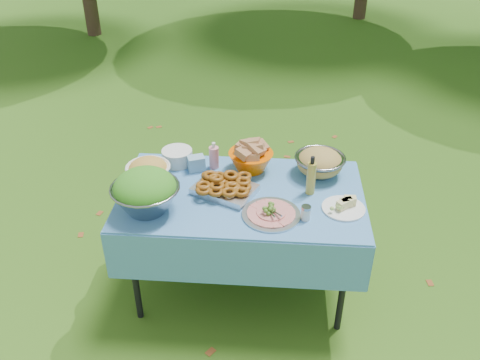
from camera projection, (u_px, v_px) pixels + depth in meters
name	position (u px, v px, depth m)	size (l,w,h in m)	color
ground	(241.00, 285.00, 3.46)	(80.00, 80.00, 0.00)	black
picnic_table	(241.00, 242.00, 3.26)	(1.46, 0.86, 0.76)	#84D0FF
salad_bowl	(145.00, 192.00, 2.84)	(0.39, 0.39, 0.25)	gray
pasta_bowl_white	(148.00, 170.00, 3.13)	(0.27, 0.27, 0.15)	white
plate_stack	(177.00, 157.00, 3.32)	(0.20, 0.20, 0.10)	white
wipes_box	(196.00, 163.00, 3.25)	(0.11, 0.08, 0.10)	#81B1CE
sanitizer_bottle	(214.00, 155.00, 3.25)	(0.06, 0.06, 0.18)	pink
bread_bowl	(251.00, 157.00, 3.23)	(0.29, 0.29, 0.19)	#EE5C00
pasta_bowl_steel	(320.00, 162.00, 3.19)	(0.32, 0.32, 0.17)	gray
fried_tray	(225.00, 187.00, 3.04)	(0.35, 0.25, 0.08)	silver
charcuterie_platter	(271.00, 210.00, 2.84)	(0.33, 0.33, 0.08)	silver
oil_bottle	(311.00, 175.00, 2.99)	(0.06, 0.06, 0.25)	#AB9736
cheese_plate	(344.00, 204.00, 2.90)	(0.25, 0.25, 0.07)	white
shaker	(306.00, 213.00, 2.81)	(0.05, 0.05, 0.09)	silver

